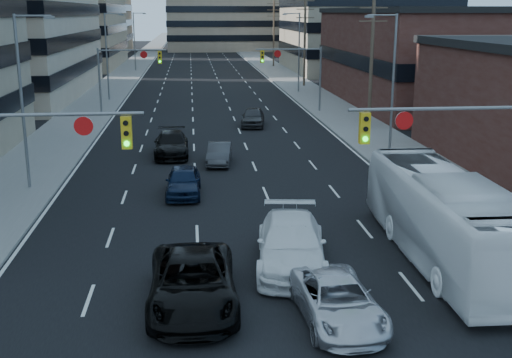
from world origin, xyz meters
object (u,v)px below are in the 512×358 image
Objects in this scene: black_pickup at (193,282)px; sedan_blue at (183,181)px; white_van at (291,244)px; silver_suv at (337,301)px; transit_bus at (444,218)px.

sedan_blue is at bearing 91.84° from black_pickup.
white_van reaches higher than silver_suv.
black_pickup is 12.93m from sedan_blue.
sedan_blue is at bearing 119.49° from white_van.
transit_bus is 2.78× the size of sedan_blue.
white_van is at bearing -66.67° from sedan_blue.
white_van is 1.40× the size of sedan_blue.
silver_suv is 1.12× the size of sedan_blue.
black_pickup reaches higher than sedan_blue.
white_van is 1.25× the size of silver_suv.
black_pickup is 4.68m from white_van.
white_van is at bearing -178.03° from transit_bus.
sedan_blue is (-9.78, 9.87, -0.94)m from transit_bus.
black_pickup is at bearing -160.70° from transit_bus.
white_van is at bearing 95.60° from silver_suv.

